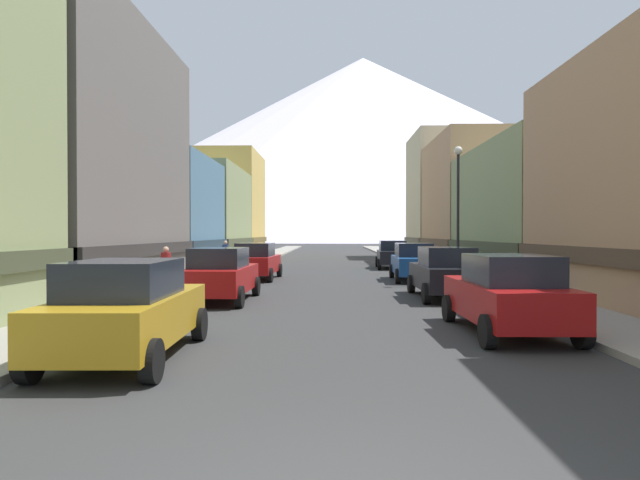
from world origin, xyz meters
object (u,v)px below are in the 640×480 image
(car_left_0, at_px, (127,309))
(car_right_3, at_px, (393,254))
(car_left_2, at_px, (256,261))
(pedestrian_1, at_px, (225,256))
(pedestrian_0, at_px, (166,270))
(potted_plant_1, at_px, (513,274))
(car_right_2, at_px, (414,262))
(car_right_1, at_px, (445,272))
(car_right_0, at_px, (507,294))
(streetlamp_right, at_px, (458,193))
(car_left_1, at_px, (221,274))

(car_left_0, distance_m, car_right_3, 26.37)
(car_left_2, relative_size, pedestrian_1, 2.67)
(pedestrian_0, bearing_deg, potted_plant_1, 6.69)
(car_right_2, relative_size, pedestrian_1, 2.66)
(car_left_0, xyz_separation_m, car_right_2, (7.60, 16.28, 0.00))
(car_left_0, bearing_deg, car_right_1, 50.52)
(car_right_0, relative_size, car_right_1, 1.00)
(car_right_0, xyz_separation_m, potted_plant_1, (3.20, 9.26, -0.24))
(streetlamp_right, bearing_deg, pedestrian_0, -162.28)
(pedestrian_1, xyz_separation_m, streetlamp_right, (11.60, -7.62, 3.06))
(car_left_1, relative_size, streetlamp_right, 0.76)
(car_left_1, bearing_deg, pedestrian_1, 100.36)
(car_left_2, relative_size, potted_plant_1, 4.55)
(car_right_1, relative_size, potted_plant_1, 4.48)
(car_left_1, height_order, car_right_0, same)
(car_left_2, bearing_deg, car_left_0, -89.99)
(car_left_0, relative_size, pedestrian_0, 2.75)
(car_left_0, height_order, pedestrian_1, pedestrian_1)
(car_right_0, height_order, streetlamp_right, streetlamp_right)
(car_right_3, relative_size, streetlamp_right, 0.76)
(potted_plant_1, xyz_separation_m, pedestrian_1, (-13.25, 9.77, 0.26))
(car_right_2, bearing_deg, pedestrian_1, 152.02)
(car_left_1, distance_m, potted_plant_1, 11.39)
(car_right_0, distance_m, potted_plant_1, 9.80)
(pedestrian_0, distance_m, pedestrian_1, 11.33)
(car_right_2, height_order, pedestrian_0, car_right_2)
(pedestrian_0, bearing_deg, car_right_2, 30.78)
(car_right_1, bearing_deg, car_right_3, 89.99)
(car_right_3, height_order, pedestrian_0, car_right_3)
(car_left_0, bearing_deg, streetlamp_right, 56.83)
(car_right_1, xyz_separation_m, car_right_2, (0.00, 7.05, 0.00))
(car_left_1, height_order, pedestrian_0, car_left_1)
(car_right_3, bearing_deg, car_right_0, -90.00)
(car_right_1, xyz_separation_m, pedestrian_0, (-10.05, 1.07, -0.01))
(pedestrian_1, bearing_deg, car_left_1, -79.64)
(car_right_0, bearing_deg, car_right_3, 90.00)
(car_left_2, distance_m, pedestrian_0, 6.91)
(car_left_1, distance_m, pedestrian_0, 3.21)
(car_left_1, height_order, car_right_2, same)
(pedestrian_0, bearing_deg, car_left_2, 69.26)
(potted_plant_1, bearing_deg, car_right_3, 103.41)
(potted_plant_1, distance_m, streetlamp_right, 4.29)
(car_left_0, relative_size, potted_plant_1, 4.53)
(car_left_2, bearing_deg, pedestrian_0, -110.74)
(car_left_2, height_order, car_right_0, same)
(car_right_2, height_order, pedestrian_1, pedestrian_1)
(car_right_3, distance_m, pedestrian_0, 18.02)
(car_right_1, bearing_deg, car_left_1, -172.50)
(car_left_1, xyz_separation_m, streetlamp_right, (9.15, 5.77, 3.09))
(car_right_3, bearing_deg, car_left_0, -106.75)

